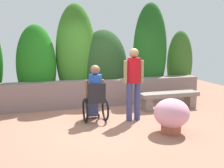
{
  "coord_description": "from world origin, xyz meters",
  "views": [
    {
      "loc": [
        -1.59,
        -5.85,
        1.91
      ],
      "look_at": [
        0.18,
        0.14,
        0.85
      ],
      "focal_mm": 42.59,
      "sensor_mm": 36.0,
      "label": 1
    }
  ],
  "objects": [
    {
      "name": "flower_pot_purple_near",
      "position": [
        1.06,
        -1.17,
        0.38
      ],
      "size": [
        0.72,
        0.72,
        0.72
      ],
      "color": "#9D533B",
      "rests_on": "ground"
    },
    {
      "name": "hedge_backdrop",
      "position": [
        -0.11,
        2.0,
        1.29
      ],
      "size": [
        7.27,
        1.04,
        3.04
      ],
      "color": "#104E0D",
      "rests_on": "ground"
    },
    {
      "name": "ground_plane",
      "position": [
        0.0,
        0.0,
        0.0
      ],
      "size": [
        11.79,
        11.79,
        0.0
      ],
      "primitive_type": "plane",
      "color": "#986652"
    },
    {
      "name": "stone_retaining_wall",
      "position": [
        0.0,
        1.48,
        0.38
      ],
      "size": [
        6.57,
        0.44,
        0.75
      ],
      "primitive_type": "cube",
      "color": "gray",
      "rests_on": "ground"
    },
    {
      "name": "person_in_wheelchair",
      "position": [
        -0.26,
        0.07,
        0.62
      ],
      "size": [
        0.53,
        0.66,
        1.33
      ],
      "rotation": [
        0.0,
        0.0,
        -0.03
      ],
      "color": "black",
      "rests_on": "ground"
    },
    {
      "name": "stone_bench",
      "position": [
        1.96,
        0.58,
        0.31
      ],
      "size": [
        1.68,
        0.4,
        0.46
      ],
      "rotation": [
        0.0,
        0.0,
        -0.1
      ],
      "color": "gray",
      "rests_on": "ground"
    },
    {
      "name": "person_standing_companion",
      "position": [
        0.62,
        -0.14,
        0.99
      ],
      "size": [
        0.49,
        0.3,
        1.7
      ],
      "rotation": [
        0.0,
        0.0,
        0.21
      ],
      "color": "#3A4075",
      "rests_on": "ground"
    }
  ]
}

